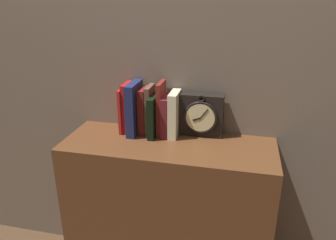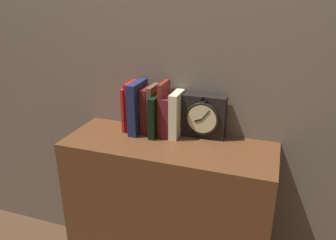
{
  "view_description": "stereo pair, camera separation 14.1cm",
  "coord_description": "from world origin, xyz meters",
  "views": [
    {
      "loc": [
        0.29,
        -1.28,
        1.43
      ],
      "look_at": [
        0.0,
        0.0,
        0.91
      ],
      "focal_mm": 35.0,
      "sensor_mm": 36.0,
      "label": 1
    },
    {
      "loc": [
        0.43,
        -1.24,
        1.43
      ],
      "look_at": [
        0.0,
        0.0,
        0.91
      ],
      "focal_mm": 35.0,
      "sensor_mm": 36.0,
      "label": 2
    }
  ],
  "objects": [
    {
      "name": "book_slot6_maroon",
      "position": [
        -0.06,
        0.1,
        0.92
      ],
      "size": [
        0.02,
        0.12,
        0.25
      ],
      "color": "maroon",
      "rests_on": "bookshelf"
    },
    {
      "name": "clock",
      "position": [
        0.13,
        0.13,
        0.9
      ],
      "size": [
        0.2,
        0.08,
        0.21
      ],
      "color": "black",
      "rests_on": "bookshelf"
    },
    {
      "name": "book_slot8_cream",
      "position": [
        0.01,
        0.1,
        0.9
      ],
      "size": [
        0.04,
        0.13,
        0.21
      ],
      "color": "beige",
      "rests_on": "bookshelf"
    },
    {
      "name": "bookshelf",
      "position": [
        0.0,
        0.0,
        0.4
      ],
      "size": [
        0.95,
        0.35,
        0.8
      ],
      "color": "brown",
      "rests_on": "ground_plane"
    },
    {
      "name": "book_slot0_red",
      "position": [
        -0.24,
        0.1,
        0.9
      ],
      "size": [
        0.01,
        0.12,
        0.21
      ],
      "color": "red",
      "rests_on": "bookshelf"
    },
    {
      "name": "book_slot3_maroon",
      "position": [
        -0.14,
        0.11,
        0.9
      ],
      "size": [
        0.03,
        0.11,
        0.22
      ],
      "color": "maroon",
      "rests_on": "bookshelf"
    },
    {
      "name": "book_slot4_brown",
      "position": [
        -0.11,
        0.11,
        0.91
      ],
      "size": [
        0.02,
        0.11,
        0.23
      ],
      "color": "brown",
      "rests_on": "bookshelf"
    },
    {
      "name": "book_slot2_navy",
      "position": [
        -0.18,
        0.09,
        0.92
      ],
      "size": [
        0.04,
        0.16,
        0.25
      ],
      "color": "navy",
      "rests_on": "bookshelf"
    },
    {
      "name": "book_slot5_black",
      "position": [
        -0.08,
        0.09,
        0.89
      ],
      "size": [
        0.03,
        0.16,
        0.19
      ],
      "color": "black",
      "rests_on": "bookshelf"
    },
    {
      "name": "book_slot1_red",
      "position": [
        -0.22,
        0.11,
        0.91
      ],
      "size": [
        0.03,
        0.12,
        0.24
      ],
      "color": "red",
      "rests_on": "bookshelf"
    },
    {
      "name": "wall_back",
      "position": [
        0.0,
        0.2,
        1.3
      ],
      "size": [
        6.0,
        0.05,
        2.6
      ],
      "color": "#756656",
      "rests_on": "ground_plane"
    },
    {
      "name": "book_slot7_maroon",
      "position": [
        -0.03,
        0.1,
        0.89
      ],
      "size": [
        0.03,
        0.13,
        0.19
      ],
      "color": "maroon",
      "rests_on": "bookshelf"
    }
  ]
}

